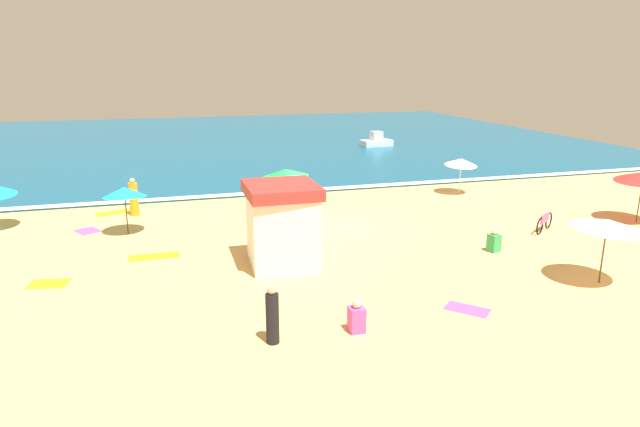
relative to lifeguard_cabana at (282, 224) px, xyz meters
The scene contains 19 objects.
ground_plane 5.11m from the lifeguard_cabana, 57.50° to the left, with size 60.00×60.00×0.00m, color #E5B26B.
ocean_water 32.28m from the lifeguard_cabana, 85.31° to the left, with size 60.00×44.00×0.10m, color #0F567A.
wave_breaker_foam 10.85m from the lifeguard_cabana, 75.83° to the left, with size 57.00×0.70×0.01m, color white.
lifeguard_cabana is the anchor object (origin of this frame).
beach_umbrella_1 7.43m from the lifeguard_cabana, 135.77° to the left, with size 1.83×1.85×2.01m.
beach_umbrella_2 10.31m from the lifeguard_cabana, 25.45° to the right, with size 2.99×2.99×2.15m.
beach_umbrella_3 13.70m from the lifeguard_cabana, 34.55° to the left, with size 1.76×1.78×1.97m.
beach_umbrella_4 5.49m from the lifeguard_cabana, 76.02° to the left, with size 2.82×2.82×2.35m.
parked_bicycle 11.28m from the lifeguard_cabana, ahead, with size 1.53×1.08×0.76m.
beachgoer_0 5.63m from the lifeguard_cabana, 104.81° to the right, with size 0.46×0.46×1.53m.
beachgoer_1 9.54m from the lifeguard_cabana, 122.73° to the left, with size 0.54×0.54×1.74m.
beachgoer_4 7.87m from the lifeguard_cabana, ahead, with size 0.47×0.47×0.87m.
beachgoer_5 5.57m from the lifeguard_cabana, 81.88° to the right, with size 0.39×0.39×0.91m.
beach_towel_0 4.95m from the lifeguard_cabana, 155.29° to the left, with size 1.77×0.68×0.01m.
beach_towel_1 7.63m from the lifeguard_cabana, behind, with size 1.29×0.98×0.01m.
beach_towel_2 6.73m from the lifeguard_cabana, 49.93° to the right, with size 1.32×1.33×0.01m.
beach_towel_3 10.76m from the lifeguard_cabana, 124.75° to the left, with size 1.85×1.31×0.01m.
beach_towel_4 9.30m from the lifeguard_cabana, 139.22° to the left, with size 1.22×1.29×0.01m.
small_boat_0 27.92m from the lifeguard_cabana, 61.71° to the left, with size 2.62×1.59×1.20m.
Camera 1 is at (-6.36, -21.78, 6.74)m, focal length 30.96 mm.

